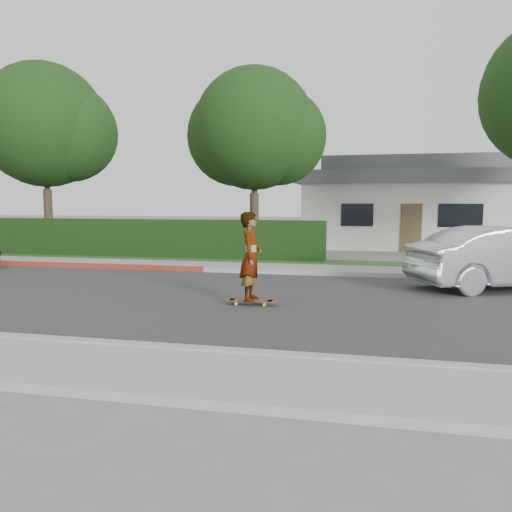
# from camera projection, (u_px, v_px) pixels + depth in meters

# --- Properties ---
(ground) EXTENTS (120.00, 120.00, 0.00)m
(ground) POSITION_uv_depth(u_px,v_px,m) (109.00, 294.00, 11.81)
(ground) COLOR slate
(ground) RESTS_ON ground
(road) EXTENTS (60.00, 8.00, 0.01)m
(road) POSITION_uv_depth(u_px,v_px,m) (109.00, 294.00, 11.81)
(road) COLOR #2D2D30
(road) RESTS_ON ground
(curb_far) EXTENTS (60.00, 0.20, 0.15)m
(curb_far) POSITION_uv_depth(u_px,v_px,m) (174.00, 269.00, 15.78)
(curb_far) COLOR #9E9E99
(curb_far) RESTS_ON ground
(curb_red_section) EXTENTS (12.00, 0.21, 0.15)m
(curb_red_section) POSITION_uv_depth(u_px,v_px,m) (35.00, 264.00, 16.85)
(curb_red_section) COLOR maroon
(curb_red_section) RESTS_ON ground
(sidewalk_far) EXTENTS (60.00, 1.60, 0.12)m
(sidewalk_far) POSITION_uv_depth(u_px,v_px,m) (184.00, 266.00, 16.65)
(sidewalk_far) COLOR gray
(sidewalk_far) RESTS_ON ground
(planting_strip) EXTENTS (60.00, 1.60, 0.10)m
(planting_strip) POSITION_uv_depth(u_px,v_px,m) (200.00, 260.00, 18.21)
(planting_strip) COLOR #2D4C1E
(planting_strip) RESTS_ON ground
(hedge) EXTENTS (15.00, 1.00, 1.50)m
(hedge) POSITION_uv_depth(u_px,v_px,m) (131.00, 239.00, 19.36)
(hedge) COLOR black
(hedge) RESTS_ON ground
(tree_left) EXTENTS (5.99, 5.21, 8.00)m
(tree_left) POSITION_uv_depth(u_px,v_px,m) (47.00, 129.00, 21.28)
(tree_left) COLOR #33261C
(tree_left) RESTS_ON ground
(tree_center) EXTENTS (5.66, 4.84, 7.44)m
(tree_center) POSITION_uv_depth(u_px,v_px,m) (255.00, 133.00, 19.87)
(tree_center) COLOR #33261C
(tree_center) RESTS_ON ground
(house) EXTENTS (10.60, 8.60, 4.30)m
(house) POSITION_uv_depth(u_px,v_px,m) (409.00, 203.00, 25.38)
(house) COLOR beige
(house) RESTS_ON ground
(skateboard) EXTENTS (1.14, 0.26, 0.10)m
(skateboard) POSITION_uv_depth(u_px,v_px,m) (251.00, 301.00, 10.55)
(skateboard) COLOR yellow
(skateboard) RESTS_ON ground
(skateboarder) EXTENTS (0.46, 0.69, 1.86)m
(skateboarder) POSITION_uv_depth(u_px,v_px,m) (251.00, 256.00, 10.45)
(skateboarder) COLOR white
(skateboarder) RESTS_ON skateboard
(car_silver) EXTENTS (5.02, 3.38, 1.57)m
(car_silver) POSITION_uv_depth(u_px,v_px,m) (506.00, 258.00, 12.42)
(car_silver) COLOR silver
(car_silver) RESTS_ON ground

